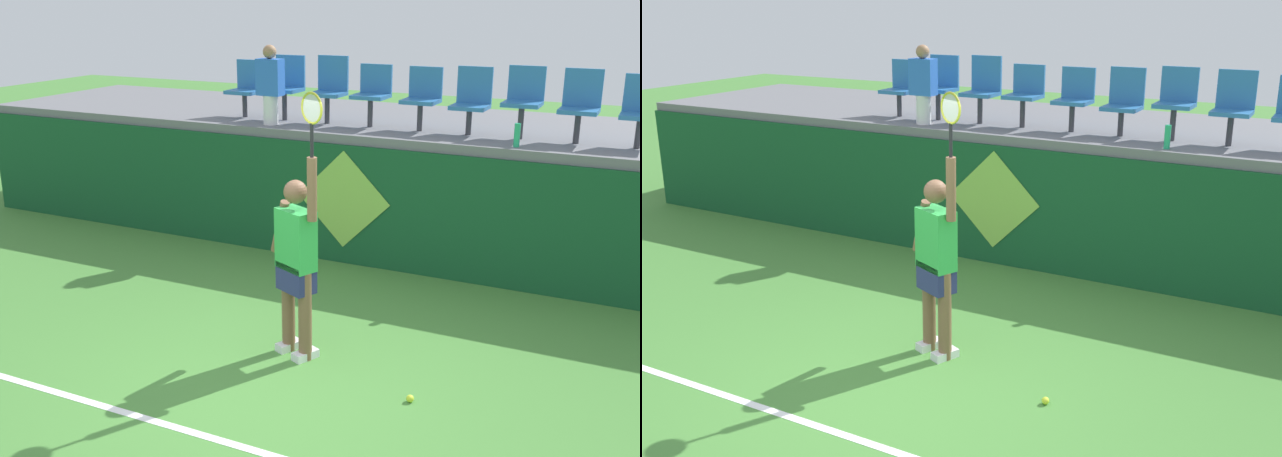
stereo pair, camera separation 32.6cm
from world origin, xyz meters
TOP-DOWN VIEW (x-y plane):
  - ground_plane at (0.00, 0.00)m, footprint 40.00×40.00m
  - court_back_wall at (0.00, 3.41)m, footprint 13.66×0.20m
  - spectator_platform at (0.00, 4.84)m, footprint 13.66×2.96m
  - court_baseline_stripe at (0.00, -0.83)m, footprint 12.30×0.08m
  - tennis_player at (-0.07, 0.75)m, footprint 0.70×0.39m
  - tennis_ball at (1.22, 0.38)m, footprint 0.07×0.07m
  - water_bottle at (1.35, 3.53)m, footprint 0.07×0.07m
  - stadium_chair_0 at (-2.60, 4.12)m, footprint 0.44×0.42m
  - stadium_chair_1 at (-1.96, 4.12)m, footprint 0.44×0.42m
  - stadium_chair_2 at (-1.30, 4.13)m, footprint 0.44×0.42m
  - stadium_chair_3 at (-0.68, 4.12)m, footprint 0.44×0.42m
  - stadium_chair_4 at (0.01, 4.12)m, footprint 0.44×0.42m
  - stadium_chair_5 at (0.65, 4.13)m, footprint 0.44×0.42m
  - stadium_chair_6 at (1.28, 4.12)m, footprint 0.44×0.42m
  - stadium_chair_7 at (1.94, 4.13)m, footprint 0.44×0.42m
  - spectator_0 at (-1.96, 3.65)m, footprint 0.34×0.20m
  - wall_signage_mount at (-0.72, 3.30)m, footprint 1.27×0.01m

SIDE VIEW (x-z plane):
  - ground_plane at x=0.00m, z-range 0.00..0.00m
  - wall_signage_mount at x=-0.72m, z-range -0.74..0.75m
  - court_baseline_stripe at x=0.00m, z-range 0.00..0.01m
  - tennis_ball at x=1.22m, z-range 0.00..0.07m
  - court_back_wall at x=0.00m, z-range 0.00..1.56m
  - tennis_player at x=-0.07m, z-range -0.30..2.27m
  - spectator_platform at x=0.00m, z-range 1.56..1.68m
  - water_bottle at x=1.35m, z-range 1.68..1.95m
  - stadium_chair_0 at x=-2.60m, z-range 1.71..2.50m
  - stadium_chair_5 at x=0.65m, z-range 1.70..2.53m
  - stadium_chair_4 at x=0.01m, z-range 1.72..2.52m
  - stadium_chair_3 at x=-0.68m, z-range 1.73..2.54m
  - stadium_chair_7 at x=1.94m, z-range 1.72..2.57m
  - stadium_chair_2 at x=-1.30m, z-range 1.72..2.61m
  - stadium_chair_6 at x=1.28m, z-range 1.74..2.60m
  - stadium_chair_1 at x=-1.96m, z-range 1.73..2.61m
  - spectator_0 at x=-1.96m, z-range 1.69..2.74m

